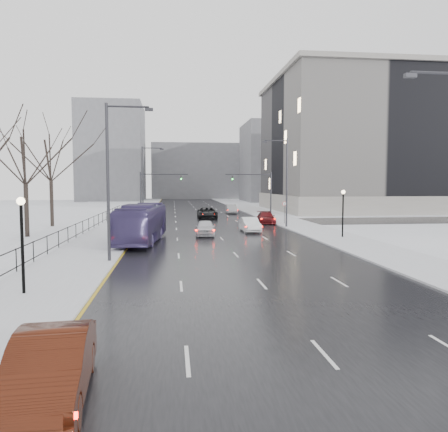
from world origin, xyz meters
name	(u,v)px	position (x,y,z in m)	size (l,w,h in m)	color
ground	(392,432)	(0.00, 0.00, 0.00)	(260.00, 260.00, 0.00)	white
road	(201,216)	(0.00, 60.00, 0.02)	(16.00, 150.00, 0.04)	black
cross_road	(207,222)	(0.00, 48.00, 0.02)	(130.00, 10.00, 0.04)	black
sidewalk_left	(133,216)	(-10.50, 60.00, 0.08)	(5.00, 150.00, 0.16)	silver
sidewalk_right	(267,215)	(10.50, 60.00, 0.08)	(5.00, 150.00, 0.16)	silver
park_strip	(69,216)	(-20.00, 60.00, 0.06)	(14.00, 150.00, 0.12)	white
tree_park_d	(27,238)	(-17.80, 34.00, 0.00)	(8.75, 8.75, 12.50)	black
tree_park_e	(52,227)	(-18.20, 44.00, 0.00)	(9.45, 9.45, 13.50)	black
iron_fence	(71,232)	(-13.00, 30.00, 0.91)	(0.06, 70.00, 1.30)	black
streetlight_r_mid	(285,178)	(8.17, 40.00, 5.62)	(2.95, 0.25, 10.00)	#2D2D33
streetlight_l_near	(112,174)	(-8.17, 20.00, 5.62)	(2.95, 0.25, 10.00)	#2D2D33
streetlight_l_far	(144,179)	(-8.17, 52.00, 5.62)	(2.95, 0.25, 10.00)	#2D2D33
lamppost_l	(22,231)	(-11.00, 12.00, 2.94)	(0.36, 0.36, 4.28)	black
lamppost_r_mid	(343,207)	(11.00, 30.00, 2.94)	(0.36, 0.36, 4.28)	black
mast_signal_right	(263,191)	(7.33, 48.00, 4.11)	(6.10, 0.33, 6.50)	#2D2D33
mast_signal_left	(149,191)	(-7.33, 48.00, 4.11)	(6.10, 0.33, 6.50)	#2D2D33
no_uturn_sign	(284,206)	(9.20, 44.00, 2.30)	(0.60, 0.06, 2.70)	#2D2D33
civic_building	(379,151)	(35.00, 72.00, 11.21)	(41.00, 31.00, 24.80)	gray
bldg_far_right	(286,163)	(28.00, 115.00, 11.00)	(24.00, 20.00, 22.00)	slate
bldg_far_left	(112,153)	(-22.00, 125.00, 14.00)	(18.00, 22.00, 28.00)	slate
bldg_far_center	(197,172)	(4.00, 140.00, 9.00)	(30.00, 18.00, 18.00)	slate
sedan_left_near	(50,368)	(-7.20, 2.05, 0.83)	(1.67, 4.78, 1.57)	#40160A
bus	(142,223)	(-7.00, 29.51, 1.67)	(2.74, 11.73, 3.27)	#403567
sedan_center_near	(205,228)	(-1.31, 33.43, 0.79)	(1.78, 4.42, 1.51)	silver
sedan_right_near	(250,225)	(3.50, 36.13, 0.80)	(1.60, 4.59, 1.51)	white
sedan_right_cross	(207,213)	(0.50, 53.97, 0.84)	(2.65, 5.75, 1.60)	black
sedan_right_far	(266,218)	(7.20, 45.33, 0.76)	(2.03, 4.99, 1.45)	#5D1013
sedan_right_distant	(231,209)	(5.29, 63.65, 0.80)	(1.60, 4.59, 1.51)	gray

